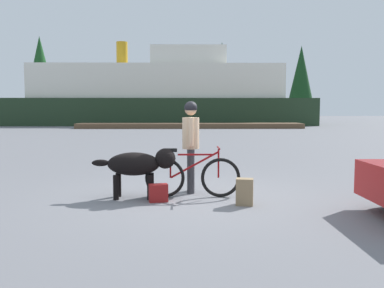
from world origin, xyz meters
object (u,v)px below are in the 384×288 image
dog (139,164)px  ferry_boat (160,96)px  backpack (245,192)px  handbag_pannier (158,193)px  bicycle (192,176)px  person_cyclist (191,138)px

dog → ferry_boat: (-1.73, 33.85, 2.20)m
backpack → ferry_boat: (-3.54, 34.41, 2.59)m
dog → handbag_pannier: bearing=-39.2°
bicycle → ferry_boat: size_ratio=0.06×
dog → ferry_boat: size_ratio=0.05×
dog → backpack: (1.81, -0.56, -0.39)m
bicycle → handbag_pannier: bicycle is taller
backpack → handbag_pannier: backpack is taller
person_cyclist → bicycle: bearing=-87.8°
ferry_boat → person_cyclist: bearing=-85.4°
ferry_boat → handbag_pannier: bearing=-86.5°
bicycle → person_cyclist: size_ratio=0.99×
person_cyclist → backpack: bearing=-50.3°
bicycle → person_cyclist: person_cyclist is taller
bicycle → dog: (-0.95, -0.05, 0.22)m
dog → handbag_pannier: size_ratio=4.66×
handbag_pannier → person_cyclist: bearing=54.3°
person_cyclist → ferry_boat: bearing=94.6°
backpack → bicycle: bearing=144.5°
backpack → ferry_boat: ferry_boat is taller
dog → handbag_pannier: dog is taller
person_cyclist → ferry_boat: 33.50m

